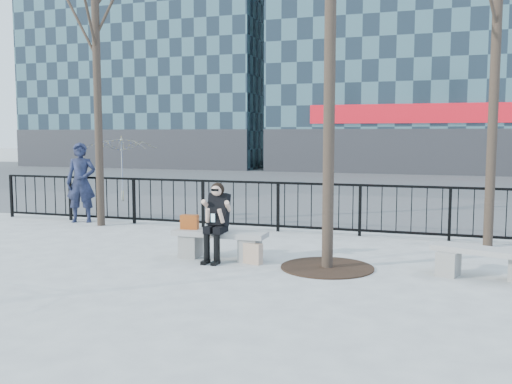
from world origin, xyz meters
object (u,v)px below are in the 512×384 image
(bench_main, at_px, (220,242))
(standing_man, at_px, (81,182))
(bench_second, at_px, (484,260))
(seated_woman, at_px, (216,222))

(bench_main, distance_m, standing_man, 5.54)
(bench_main, bearing_deg, standing_man, 149.38)
(bench_second, distance_m, seated_woman, 4.28)
(bench_second, xyz_separation_m, seated_woman, (-4.26, -0.16, 0.39))
(bench_main, bearing_deg, seated_woman, -90.00)
(bench_main, height_order, seated_woman, seated_woman)
(bench_main, height_order, bench_second, bench_main)
(bench_main, xyz_separation_m, bench_second, (4.26, 0.00, -0.02))
(standing_man, bearing_deg, bench_second, -36.96)
(bench_second, xyz_separation_m, standing_man, (-8.99, 2.80, 0.69))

